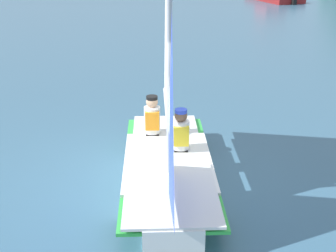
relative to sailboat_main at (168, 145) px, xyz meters
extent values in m
plane|color=#38607A|center=(-0.04, -0.03, -0.68)|extent=(260.00, 260.00, 0.00)
cube|color=white|center=(-0.04, -0.03, -0.46)|extent=(2.66, 2.48, 0.43)
cube|color=white|center=(-1.33, -0.96, -0.46)|extent=(1.22, 1.19, 0.43)
cube|color=white|center=(1.25, 0.90, -0.46)|extent=(1.48, 1.54, 0.43)
cube|color=green|center=(-0.04, -0.03, -0.32)|extent=(4.09, 3.52, 0.05)
cube|color=silver|center=(-0.95, -0.68, -0.22)|extent=(2.26, 2.15, 0.04)
cylinder|color=#B7B7BC|center=(-0.45, -0.33, 2.03)|extent=(0.08, 0.08, 4.55)
cylinder|color=#B7B7BC|center=(0.42, 0.30, 0.46)|extent=(1.79, 1.32, 0.07)
pyramid|color=blue|center=(-1.07, -0.77, 1.13)|extent=(1.14, 0.84, 2.54)
cube|color=black|center=(1.67, 1.21, -0.53)|extent=(0.08, 0.07, 0.30)
cube|color=black|center=(0.43, 0.02, -0.45)|extent=(0.37, 0.36, 0.45)
cylinder|color=white|center=(0.43, 0.02, 0.03)|extent=(0.42, 0.42, 0.50)
cube|color=yellow|center=(0.43, 0.02, 0.05)|extent=(0.43, 0.41, 0.35)
sphere|color=brown|center=(0.43, 0.02, 0.38)|extent=(0.22, 0.22, 0.22)
cylinder|color=blue|center=(0.43, 0.02, 0.46)|extent=(0.29, 0.29, 0.06)
cube|color=black|center=(0.74, 0.84, -0.45)|extent=(0.37, 0.36, 0.45)
cylinder|color=white|center=(0.74, 0.84, 0.03)|extent=(0.42, 0.42, 0.50)
cube|color=orange|center=(0.74, 0.84, 0.05)|extent=(0.43, 0.41, 0.35)
sphere|color=tan|center=(0.74, 0.84, 0.38)|extent=(0.22, 0.22, 0.22)
cylinder|color=black|center=(0.74, 0.84, 0.46)|extent=(0.29, 0.29, 0.06)
cube|color=black|center=(23.20, 6.12, -0.44)|extent=(0.33, 0.33, 0.47)
camera|label=1|loc=(-5.83, -3.90, 3.16)|focal=50.00mm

